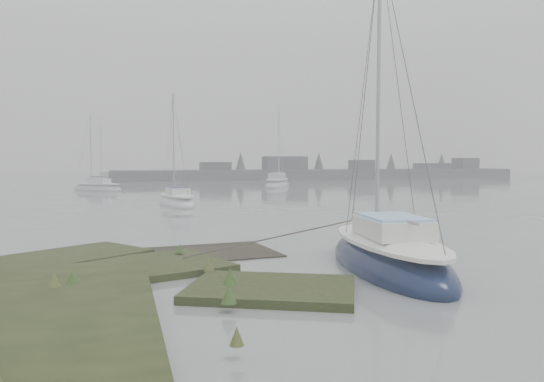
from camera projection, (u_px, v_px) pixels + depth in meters
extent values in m
plane|color=slate|center=(156.00, 197.00, 40.47)|extent=(160.00, 160.00, 0.00)
cube|color=#4C4F51|center=(321.00, 175.00, 78.29)|extent=(60.00, 8.00, 1.60)
cube|color=#424247|center=(215.00, 170.00, 72.88)|extent=(4.00, 3.00, 2.20)
cube|color=#424247|center=(285.00, 167.00, 75.61)|extent=(6.00, 3.00, 3.00)
cube|color=#424247|center=(361.00, 168.00, 78.92)|extent=(3.00, 3.00, 2.50)
cube|color=#424247|center=(432.00, 170.00, 82.23)|extent=(5.00, 3.00, 2.00)
cube|color=#424247|center=(465.00, 167.00, 83.86)|extent=(3.00, 3.00, 2.80)
cone|color=#384238|center=(241.00, 164.00, 75.85)|extent=(2.00, 2.00, 3.50)
cone|color=#384238|center=(319.00, 164.00, 79.15)|extent=(2.00, 2.00, 3.50)
cone|color=#384238|center=(391.00, 164.00, 82.45)|extent=(2.00, 2.00, 3.50)
cone|color=#384238|center=(442.00, 164.00, 84.92)|extent=(2.00, 2.00, 3.50)
ellipsoid|color=#0E1733|center=(388.00, 265.00, 13.75)|extent=(2.94, 6.78, 1.59)
ellipsoid|color=silver|center=(388.00, 241.00, 13.71)|extent=(2.41, 5.89, 0.45)
cube|color=silver|center=(392.00, 227.00, 13.41)|extent=(1.67, 2.41, 0.47)
cube|color=#8DBDE5|center=(393.00, 217.00, 13.39)|extent=(1.55, 2.21, 0.07)
cylinder|color=#939399|center=(378.00, 87.00, 14.30)|extent=(0.10, 0.10, 7.50)
cylinder|color=#939399|center=(395.00, 218.00, 13.21)|extent=(0.40, 2.62, 0.08)
ellipsoid|color=silver|center=(177.00, 204.00, 33.05)|extent=(2.53, 5.59, 1.31)
ellipsoid|color=silver|center=(177.00, 196.00, 33.02)|extent=(2.08, 4.85, 0.37)
cube|color=silver|center=(178.00, 191.00, 32.79)|extent=(1.41, 2.00, 0.39)
cube|color=#141850|center=(178.00, 187.00, 32.78)|extent=(1.31, 1.83, 0.06)
cylinder|color=#939399|center=(174.00, 142.00, 33.45)|extent=(0.08, 0.08, 6.16)
cylinder|color=#939399|center=(178.00, 187.00, 32.63)|extent=(0.38, 2.14, 0.07)
ellipsoid|color=#9EA4A7|center=(97.00, 190.00, 48.53)|extent=(5.20, 4.83, 1.30)
ellipsoid|color=white|center=(97.00, 184.00, 48.50)|extent=(4.45, 4.12, 0.37)
cube|color=white|center=(99.00, 181.00, 48.38)|extent=(2.14, 2.07, 0.38)
cube|color=#ADB3BA|center=(99.00, 178.00, 48.37)|extent=(1.97, 1.91, 0.06)
cylinder|color=#939399|center=(91.00, 148.00, 48.59)|extent=(0.08, 0.08, 6.12)
cylinder|color=#939399|center=(100.00, 178.00, 48.31)|extent=(1.66, 1.45, 0.07)
ellipsoid|color=silver|center=(277.00, 186.00, 55.23)|extent=(5.03, 6.96, 1.63)
ellipsoid|color=silver|center=(277.00, 180.00, 55.19)|extent=(4.24, 5.99, 0.46)
cube|color=silver|center=(277.00, 176.00, 54.89)|extent=(2.33, 2.70, 0.48)
cube|color=silver|center=(277.00, 173.00, 54.87)|extent=(2.16, 2.48, 0.08)
cylinder|color=#939399|center=(279.00, 140.00, 55.79)|extent=(0.11, 0.11, 7.65)
cylinder|color=#939399|center=(276.00, 173.00, 54.68)|extent=(1.31, 2.42, 0.09)
ellipsoid|color=#A0A5A9|center=(107.00, 180.00, 70.57)|extent=(5.97, 3.75, 1.38)
ellipsoid|color=white|center=(107.00, 176.00, 70.54)|extent=(5.16, 3.14, 0.39)
cube|color=white|center=(109.00, 174.00, 70.50)|extent=(2.25, 1.82, 0.41)
cube|color=#AAB0B6|center=(109.00, 172.00, 70.49)|extent=(2.07, 1.69, 0.06)
cylinder|color=#939399|center=(101.00, 150.00, 70.39)|extent=(0.09, 0.09, 6.49)
cylinder|color=#939399|center=(110.00, 172.00, 70.47)|extent=(2.15, 0.87, 0.07)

